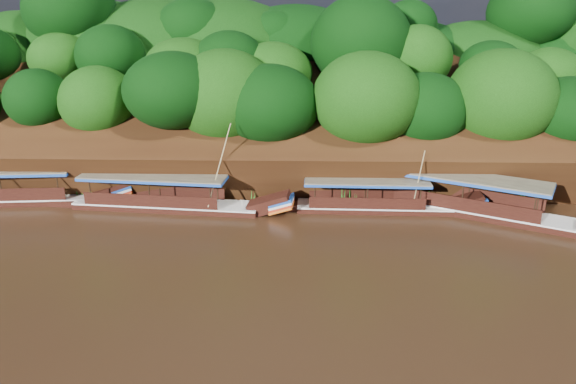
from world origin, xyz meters
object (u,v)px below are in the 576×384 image
boat_0 (490,209)px  boat_3 (30,194)px  boat_2 (178,202)px  boat_1 (385,204)px

boat_0 → boat_3: boat_0 is taller
boat_3 → boat_2: bearing=-11.3°
boat_1 → boat_2: 14.98m
boat_1 → boat_3: bearing=179.1°
boat_1 → boat_0: bearing=-7.3°
boat_0 → boat_1: (-7.13, 1.10, -0.09)m
boat_0 → boat_2: size_ratio=0.99×
boat_2 → boat_0: bearing=3.3°
boat_1 → boat_3: (-26.34, 1.09, 0.07)m
boat_0 → boat_2: bearing=-154.7°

